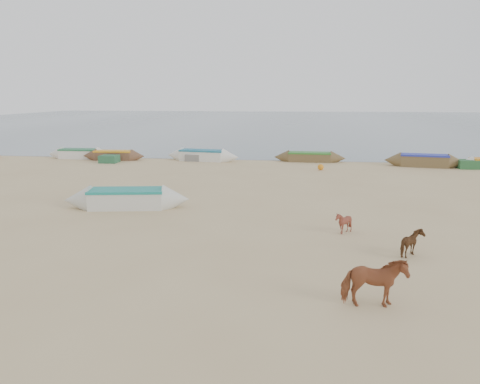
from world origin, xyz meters
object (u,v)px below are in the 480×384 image
calf_front (344,223)px  cow_adult (374,282)px  calf_right (413,244)px  near_canoe (127,199)px

calf_front → cow_adult: bearing=-5.1°
cow_adult → calf_right: 4.55m
calf_right → calf_front: bearing=53.2°
cow_adult → calf_right: (1.90, 4.13, -0.22)m
cow_adult → calf_right: cow_adult is taller
calf_right → near_canoe: bearing=78.9°
cow_adult → near_canoe: 14.04m
calf_right → cow_adult: bearing=168.5°
calf_right → near_canoe: size_ratio=0.15×
calf_front → near_canoe: size_ratio=0.15×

